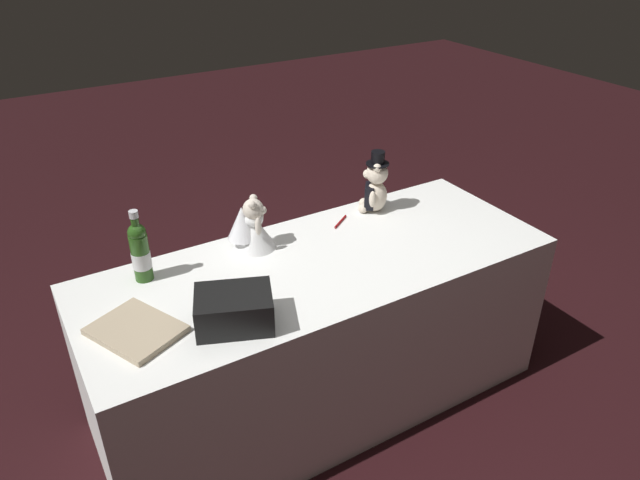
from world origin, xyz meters
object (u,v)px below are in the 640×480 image
at_px(teddy_bear_bride, 251,226).
at_px(gift_case_black, 234,309).
at_px(signing_pen, 340,222).
at_px(teddy_bear_groom, 375,186).
at_px(guestbook, 136,330).
at_px(champagne_bottle, 140,251).

xyz_separation_m(teddy_bear_bride, gift_case_black, (0.27, 0.45, -0.04)).
height_order(signing_pen, gift_case_black, gift_case_black).
xyz_separation_m(teddy_bear_groom, teddy_bear_bride, (0.64, 0.01, -0.03)).
bearing_deg(guestbook, teddy_bear_bride, -175.85).
bearing_deg(champagne_bottle, gift_case_black, 113.05).
xyz_separation_m(champagne_bottle, gift_case_black, (-0.19, 0.44, -0.06)).
relative_size(teddy_bear_groom, champagne_bottle, 1.01).
xyz_separation_m(champagne_bottle, guestbook, (0.12, 0.31, -0.11)).
xyz_separation_m(teddy_bear_groom, gift_case_black, (0.91, 0.46, -0.06)).
relative_size(teddy_bear_bride, guestbook, 0.79).
height_order(champagne_bottle, guestbook, champagne_bottle).
bearing_deg(guestbook, gift_case_black, 132.67).
height_order(champagne_bottle, signing_pen, champagne_bottle).
bearing_deg(teddy_bear_groom, gift_case_black, 26.89).
distance_m(champagne_bottle, gift_case_black, 0.48).
relative_size(teddy_bear_groom, guestbook, 1.02).
xyz_separation_m(teddy_bear_groom, guestbook, (1.22, 0.33, -0.11)).
bearing_deg(champagne_bottle, signing_pen, 179.69).
relative_size(teddy_bear_bride, champagne_bottle, 0.78).
xyz_separation_m(teddy_bear_groom, champagne_bottle, (1.10, 0.02, -0.00)).
relative_size(signing_pen, guestbook, 0.39).
distance_m(teddy_bear_bride, gift_case_black, 0.53).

